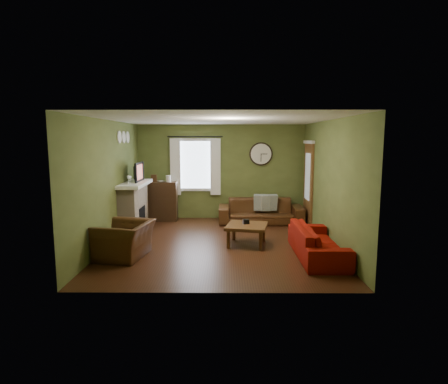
{
  "coord_description": "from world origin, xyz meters",
  "views": [
    {
      "loc": [
        0.16,
        -7.75,
        2.21
      ],
      "look_at": [
        0.1,
        0.4,
        1.05
      ],
      "focal_mm": 30.0,
      "sensor_mm": 36.0,
      "label": 1
    }
  ],
  "objects_px": {
    "armchair": "(125,240)",
    "sofa_brown": "(261,211)",
    "sofa_red": "(317,242)",
    "coffee_table": "(247,235)",
    "bookshelf": "(161,201)"
  },
  "relations": [
    {
      "from": "coffee_table",
      "to": "sofa_red",
      "type": "bearing_deg",
      "value": -31.5
    },
    {
      "from": "sofa_red",
      "to": "sofa_brown",
      "type": "bearing_deg",
      "value": 15.77
    },
    {
      "from": "bookshelf",
      "to": "armchair",
      "type": "relative_size",
      "value": 1.03
    },
    {
      "from": "sofa_brown",
      "to": "sofa_red",
      "type": "xyz_separation_m",
      "value": [
        0.81,
        -2.88,
        -0.03
      ]
    },
    {
      "from": "sofa_brown",
      "to": "armchair",
      "type": "height_order",
      "value": "armchair"
    },
    {
      "from": "sofa_brown",
      "to": "armchair",
      "type": "distance_m",
      "value": 4.06
    },
    {
      "from": "sofa_brown",
      "to": "armchair",
      "type": "bearing_deg",
      "value": -133.73
    },
    {
      "from": "bookshelf",
      "to": "sofa_brown",
      "type": "bearing_deg",
      "value": -5.89
    },
    {
      "from": "sofa_brown",
      "to": "sofa_red",
      "type": "bearing_deg",
      "value": -74.23
    },
    {
      "from": "armchair",
      "to": "sofa_brown",
      "type": "bearing_deg",
      "value": 146.16
    },
    {
      "from": "armchair",
      "to": "coffee_table",
      "type": "bearing_deg",
      "value": 119.78
    },
    {
      "from": "sofa_brown",
      "to": "sofa_red",
      "type": "height_order",
      "value": "sofa_brown"
    },
    {
      "from": "bookshelf",
      "to": "coffee_table",
      "type": "height_order",
      "value": "bookshelf"
    },
    {
      "from": "sofa_brown",
      "to": "bookshelf",
      "type": "bearing_deg",
      "value": 174.11
    },
    {
      "from": "armchair",
      "to": "sofa_red",
      "type": "bearing_deg",
      "value": 100.74
    }
  ]
}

